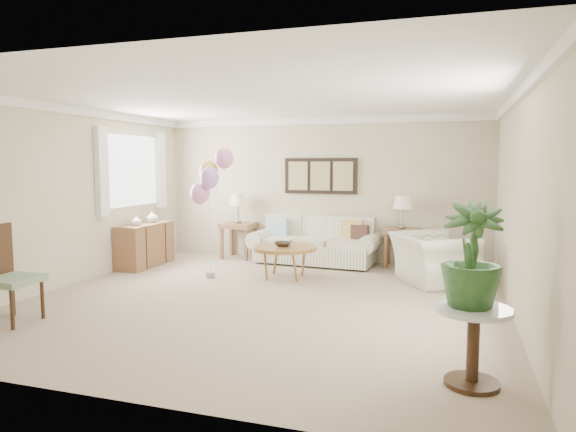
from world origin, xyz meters
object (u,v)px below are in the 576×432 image
object	(u,v)px
sofa	(316,245)
balloon_cluster	(210,176)
armchair	(433,259)
accent_chair	(5,272)
coffee_table	(285,249)

from	to	relation	value
sofa	balloon_cluster	bearing A→B (deg)	-127.97
sofa	armchair	distance (m)	2.26
balloon_cluster	accent_chair	bearing A→B (deg)	-113.23
accent_chair	coffee_table	bearing A→B (deg)	53.41
sofa	accent_chair	world-z (taller)	accent_chair
coffee_table	armchair	distance (m)	2.22
accent_chair	armchair	bearing A→B (deg)	37.18
armchair	balloon_cluster	distance (m)	3.57
coffee_table	sofa	bearing A→B (deg)	83.13
sofa	armchair	size ratio (longest dim) A/B	2.07
sofa	accent_chair	size ratio (longest dim) A/B	2.13
coffee_table	balloon_cluster	xyz separation A→B (m)	(-1.10, -0.32, 1.13)
armchair	balloon_cluster	bearing A→B (deg)	72.19
sofa	balloon_cluster	xyz separation A→B (m)	(-1.25, -1.61, 1.25)
armchair	accent_chair	world-z (taller)	accent_chair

